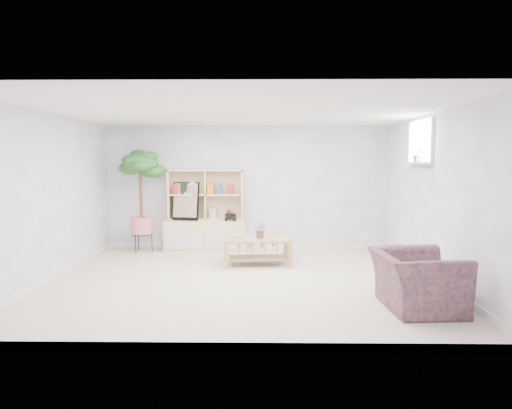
{
  "coord_description": "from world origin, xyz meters",
  "views": [
    {
      "loc": [
        0.31,
        -6.43,
        1.71
      ],
      "look_at": [
        0.22,
        0.47,
        1.05
      ],
      "focal_mm": 32.0,
      "sensor_mm": 36.0,
      "label": 1
    }
  ],
  "objects_px": {
    "coffee_table": "(257,251)",
    "storage_unit": "(205,210)",
    "floor_tree": "(141,201)",
    "armchair": "(417,277)"
  },
  "relations": [
    {
      "from": "coffee_table",
      "to": "armchair",
      "type": "distance_m",
      "value": 2.91
    },
    {
      "from": "coffee_table",
      "to": "floor_tree",
      "type": "height_order",
      "value": "floor_tree"
    },
    {
      "from": "storage_unit",
      "to": "coffee_table",
      "type": "height_order",
      "value": "storage_unit"
    },
    {
      "from": "storage_unit",
      "to": "coffee_table",
      "type": "bearing_deg",
      "value": -51.3
    },
    {
      "from": "storage_unit",
      "to": "armchair",
      "type": "height_order",
      "value": "storage_unit"
    },
    {
      "from": "storage_unit",
      "to": "floor_tree",
      "type": "xyz_separation_m",
      "value": [
        -1.18,
        -0.22,
        0.19
      ]
    },
    {
      "from": "coffee_table",
      "to": "storage_unit",
      "type": "bearing_deg",
      "value": 123.64
    },
    {
      "from": "storage_unit",
      "to": "coffee_table",
      "type": "relative_size",
      "value": 1.41
    },
    {
      "from": "storage_unit",
      "to": "armchair",
      "type": "xyz_separation_m",
      "value": [
        2.88,
        -3.47,
        -0.39
      ]
    },
    {
      "from": "coffee_table",
      "to": "floor_tree",
      "type": "bearing_deg",
      "value": 149.54
    }
  ]
}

